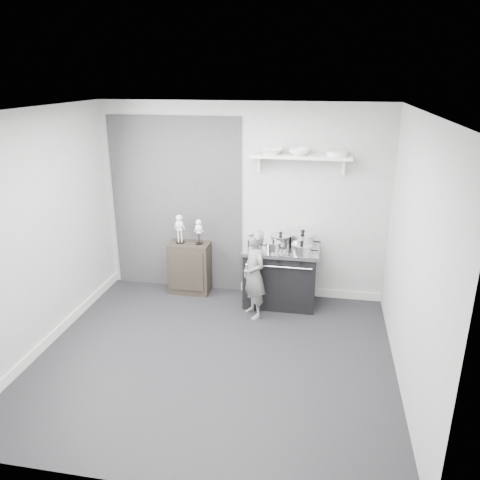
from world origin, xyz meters
name	(u,v)px	position (x,y,z in m)	size (l,w,h in m)	color
ground	(213,357)	(0.00, 0.00, 0.00)	(4.00, 4.00, 0.00)	black
room_shell	(205,215)	(-0.09, 0.15, 1.64)	(4.02, 3.62, 2.71)	#A2A29F
wall_shelf	(301,157)	(0.80, 1.68, 2.01)	(1.30, 0.26, 0.24)	white
stove	(280,276)	(0.60, 1.48, 0.41)	(1.02, 0.64, 0.82)	black
side_cabinet	(190,268)	(-0.73, 1.61, 0.38)	(0.58, 0.34, 0.75)	black
child	(254,274)	(0.30, 1.05, 0.59)	(0.43, 0.28, 1.19)	slate
pot_front_left	(255,244)	(0.26, 1.38, 0.89)	(0.29, 0.20, 0.18)	silver
pot_back_left	(281,240)	(0.58, 1.58, 0.89)	(0.37, 0.28, 0.20)	silver
pot_back_right	(302,240)	(0.87, 1.57, 0.91)	(0.41, 0.32, 0.25)	silver
pot_front_right	(301,249)	(0.88, 1.31, 0.89)	(0.35, 0.27, 0.18)	silver
pot_front_center	(273,247)	(0.51, 1.32, 0.89)	(0.28, 0.20, 0.17)	silver
skeleton_full	(179,227)	(-0.86, 1.61, 0.99)	(0.13, 0.09, 0.48)	white
skeleton_torso	(199,230)	(-0.58, 1.61, 0.96)	(0.12, 0.07, 0.42)	white
bowl_large	(271,151)	(0.41, 1.67, 2.08)	(0.32, 0.32, 0.08)	white
bowl_small	(299,152)	(0.77, 1.67, 2.08)	(0.27, 0.27, 0.08)	white
plate_stack	(337,154)	(1.25, 1.67, 2.07)	(0.26, 0.26, 0.06)	white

